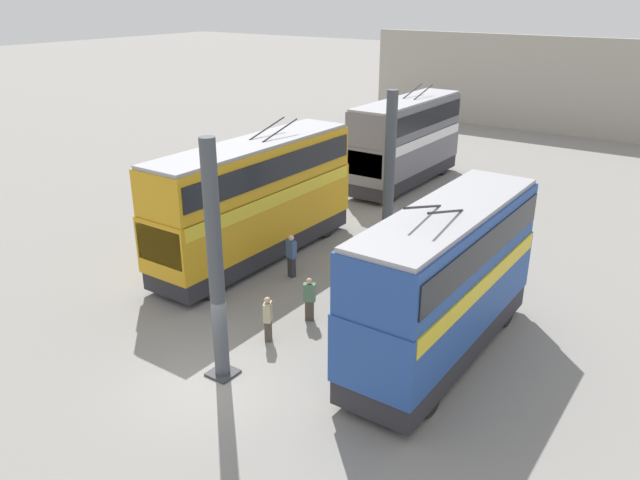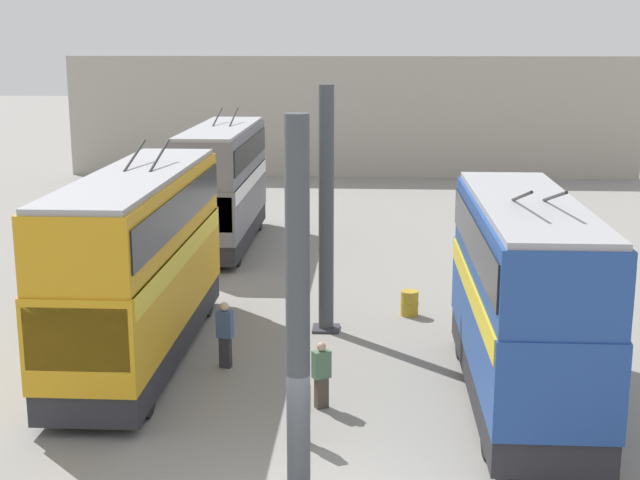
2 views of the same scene
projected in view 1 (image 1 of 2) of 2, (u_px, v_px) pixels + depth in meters
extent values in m
plane|color=gray|center=(211.00, 382.00, 18.64)|extent=(240.00, 240.00, 0.00)
cube|color=#A8A093|center=(581.00, 88.00, 48.57)|extent=(0.50, 36.00, 7.55)
cylinder|color=#42474C|center=(215.00, 265.00, 17.67)|extent=(0.45, 0.45, 7.34)
cube|color=#333338|center=(223.00, 373.00, 19.03)|extent=(0.81, 0.81, 0.08)
cylinder|color=#42474C|center=(389.00, 182.00, 25.31)|extent=(0.45, 0.45, 7.34)
cube|color=#333338|center=(385.00, 263.00, 26.67)|extent=(0.81, 0.81, 0.08)
cylinder|color=black|center=(506.00, 311.00, 21.68)|extent=(1.03, 0.30, 1.03)
cylinder|color=black|center=(450.00, 296.00, 22.80)|extent=(1.03, 0.30, 1.03)
cylinder|color=black|center=(429.00, 398.00, 17.10)|extent=(1.03, 0.30, 1.03)
cylinder|color=black|center=(364.00, 373.00, 18.22)|extent=(1.03, 0.30, 1.03)
cube|color=#28282D|center=(440.00, 336.00, 19.81)|extent=(8.85, 2.45, 0.78)
cube|color=#234793|center=(443.00, 297.00, 19.28)|extent=(9.03, 2.50, 2.04)
cube|color=yellow|center=(445.00, 275.00, 19.01)|extent=(8.76, 2.54, 0.55)
cube|color=#234793|center=(448.00, 240.00, 18.58)|extent=(8.94, 2.43, 1.74)
cube|color=black|center=(448.00, 238.00, 18.55)|extent=(8.67, 2.51, 0.96)
cube|color=#9E9EA3|center=(450.00, 211.00, 18.23)|extent=(8.85, 2.25, 0.14)
cube|color=black|center=(496.00, 246.00, 22.59)|extent=(0.12, 2.30, 1.30)
cylinder|color=#282828|center=(446.00, 212.00, 17.05)|extent=(2.35, 0.07, 0.65)
cylinder|color=#282828|center=(423.00, 207.00, 17.42)|extent=(2.35, 0.07, 0.65)
cylinder|color=black|center=(211.00, 287.00, 23.58)|extent=(0.92, 0.30, 0.92)
cylinder|color=black|center=(172.00, 273.00, 24.69)|extent=(0.92, 0.30, 0.92)
cylinder|color=black|center=(326.00, 228.00, 29.44)|extent=(0.92, 0.30, 0.92)
cylinder|color=black|center=(291.00, 219.00, 30.56)|extent=(0.92, 0.30, 0.92)
cube|color=#28282D|center=(257.00, 244.00, 27.08)|extent=(10.51, 2.45, 0.76)
cube|color=gold|center=(256.00, 212.00, 26.52)|extent=(10.72, 2.50, 2.22)
cube|color=yellow|center=(255.00, 193.00, 26.21)|extent=(10.40, 2.54, 0.55)
cube|color=gold|center=(254.00, 166.00, 25.78)|extent=(10.61, 2.43, 1.77)
cube|color=black|center=(254.00, 164.00, 25.74)|extent=(10.29, 2.51, 0.97)
cube|color=#9E9EA3|center=(253.00, 144.00, 25.42)|extent=(10.51, 2.25, 0.14)
cube|color=black|center=(160.00, 246.00, 22.41)|extent=(0.12, 2.30, 1.42)
cylinder|color=#282828|center=(280.00, 130.00, 26.12)|extent=(2.35, 0.07, 0.65)
cylinder|color=#282828|center=(267.00, 128.00, 26.49)|extent=(2.35, 0.07, 0.65)
cylinder|color=black|center=(392.00, 193.00, 34.30)|extent=(0.98, 0.30, 0.98)
cylinder|color=black|center=(359.00, 187.00, 35.42)|extent=(0.98, 0.30, 0.98)
cylinder|color=black|center=(443.00, 167.00, 39.32)|extent=(0.98, 0.30, 0.98)
cylinder|color=black|center=(413.00, 162.00, 40.44)|extent=(0.98, 0.30, 0.98)
cube|color=#28282D|center=(404.00, 173.00, 37.38)|extent=(9.42, 2.45, 0.77)
cube|color=slate|center=(405.00, 150.00, 36.86)|extent=(9.61, 2.50, 2.06)
cube|color=white|center=(406.00, 138.00, 36.57)|extent=(9.32, 2.54, 0.55)
cube|color=slate|center=(407.00, 118.00, 36.13)|extent=(9.52, 2.43, 1.81)
cube|color=black|center=(407.00, 116.00, 36.10)|extent=(9.23, 2.51, 1.00)
cube|color=#9E9EA3|center=(408.00, 101.00, 35.77)|extent=(9.42, 2.25, 0.14)
cube|color=black|center=(364.00, 164.00, 33.17)|extent=(0.12, 2.30, 1.32)
cylinder|color=#282828|center=(423.00, 92.00, 36.36)|extent=(2.35, 0.07, 0.65)
cylinder|color=#282828|center=(412.00, 91.00, 36.73)|extent=(2.35, 0.07, 0.65)
cube|color=#473D33|center=(268.00, 330.00, 20.74)|extent=(0.36, 0.32, 0.75)
cube|color=tan|center=(268.00, 312.00, 20.48)|extent=(0.48, 0.41, 0.65)
sphere|color=tan|center=(267.00, 300.00, 20.32)|extent=(0.21, 0.21, 0.21)
cube|color=#473D33|center=(309.00, 310.00, 22.03)|extent=(0.32, 0.36, 0.76)
cube|color=#4C7051|center=(309.00, 292.00, 21.76)|extent=(0.42, 0.48, 0.66)
sphere|color=tan|center=(309.00, 281.00, 21.59)|extent=(0.22, 0.22, 0.22)
cube|color=#2D2D33|center=(292.00, 267.00, 25.37)|extent=(0.26, 0.34, 0.85)
cube|color=#3D5684|center=(291.00, 249.00, 25.07)|extent=(0.33, 0.46, 0.74)
sphere|color=beige|center=(291.00, 238.00, 24.89)|extent=(0.24, 0.24, 0.24)
cylinder|color=#B28E23|center=(457.00, 257.00, 26.37)|extent=(0.56, 0.56, 0.80)
cylinder|color=#B28E23|center=(457.00, 257.00, 26.37)|extent=(0.58, 0.58, 0.04)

